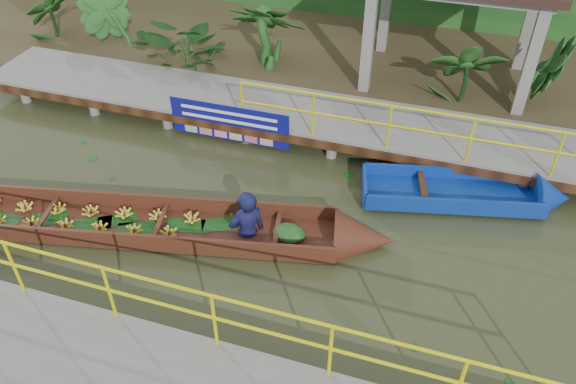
% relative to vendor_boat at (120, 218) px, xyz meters
% --- Properties ---
extents(ground, '(80.00, 80.00, 0.00)m').
position_rel_vendor_boat_xyz_m(ground, '(2.16, 0.79, -0.27)').
color(ground, '#33371B').
rests_on(ground, ground).
extents(land_strip, '(30.00, 8.00, 0.45)m').
position_rel_vendor_boat_xyz_m(land_strip, '(2.16, 8.29, -0.04)').
color(land_strip, '#34281A').
rests_on(land_strip, ground).
extents(far_dock, '(16.00, 2.06, 1.66)m').
position_rel_vendor_boat_xyz_m(far_dock, '(2.18, 4.22, 0.21)').
color(far_dock, slate).
rests_on(far_dock, ground).
extents(vendor_boat, '(10.80, 3.28, 2.39)m').
position_rel_vendor_boat_xyz_m(vendor_boat, '(0.00, 0.00, 0.00)').
color(vendor_boat, '#3D1910').
rests_on(vendor_boat, ground).
extents(moored_blue_boat, '(4.17, 1.91, 0.96)m').
position_rel_vendor_boat_xyz_m(moored_blue_boat, '(6.74, 2.97, -0.10)').
color(moored_blue_boat, navy).
rests_on(moored_blue_boat, ground).
extents(blue_banner, '(2.79, 0.04, 0.87)m').
position_rel_vendor_boat_xyz_m(blue_banner, '(0.86, 3.27, 0.29)').
color(blue_banner, navy).
rests_on(blue_banner, ground).
extents(tropical_plants, '(14.32, 1.32, 1.65)m').
position_rel_vendor_boat_xyz_m(tropical_plants, '(0.41, 6.09, 1.00)').
color(tropical_plants, '#123B15').
rests_on(tropical_plants, ground).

